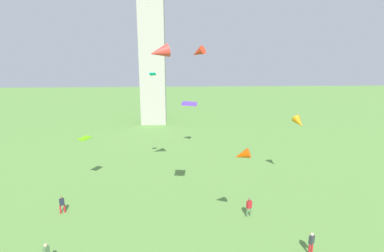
{
  "coord_description": "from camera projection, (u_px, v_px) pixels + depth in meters",
  "views": [
    {
      "loc": [
        -0.97,
        -8.15,
        13.75
      ],
      "look_at": [
        0.29,
        16.11,
        7.91
      ],
      "focal_mm": 28.48,
      "sensor_mm": 36.0,
      "label": 1
    }
  ],
  "objects": [
    {
      "name": "kite_flying_4",
      "position": [
        242.0,
        155.0,
        21.65
      ],
      "size": [
        1.45,
        1.12,
        1.11
      ],
      "rotation": [
        0.0,
        0.0,
        4.4
      ],
      "color": "#ED4E06"
    },
    {
      "name": "kite_flying_2",
      "position": [
        153.0,
        74.0,
        31.79
      ],
      "size": [
        0.72,
        0.91,
        0.42
      ],
      "rotation": [
        0.0,
        0.0,
        1.47
      ],
      "color": "#04B9B7"
    },
    {
      "name": "kite_flying_6",
      "position": [
        299.0,
        122.0,
        31.6
      ],
      "size": [
        1.3,
        1.73,
        1.41
      ],
      "rotation": [
        0.0,
        0.0,
        0.28
      ],
      "color": "orange"
    },
    {
      "name": "kite_flying_0",
      "position": [
        189.0,
        104.0,
        24.7
      ],
      "size": [
        1.37,
        1.85,
        0.19
      ],
      "rotation": [
        0.0,
        0.0,
        4.62
      ],
      "color": "#6235F1"
    },
    {
      "name": "kite_flying_1",
      "position": [
        198.0,
        52.0,
        35.08
      ],
      "size": [
        2.07,
        1.91,
        1.58
      ],
      "rotation": [
        0.0,
        0.0,
        4.08
      ],
      "color": "red"
    },
    {
      "name": "person_1",
      "position": [
        249.0,
        206.0,
        26.07
      ],
      "size": [
        0.51,
        0.43,
        1.7
      ],
      "rotation": [
        0.0,
        0.0,
        3.64
      ],
      "color": "#51754C",
      "rests_on": "ground_plane"
    },
    {
      "name": "person_4",
      "position": [
        62.0,
        204.0,
        26.67
      ],
      "size": [
        0.47,
        0.39,
        1.57
      ],
      "rotation": [
        0.0,
        0.0,
        3.58
      ],
      "color": "red",
      "rests_on": "ground_plane"
    },
    {
      "name": "person_0",
      "position": [
        311.0,
        242.0,
        21.3
      ],
      "size": [
        0.47,
        0.43,
        1.58
      ],
      "rotation": [
        0.0,
        0.0,
        0.64
      ],
      "color": "red",
      "rests_on": "ground_plane"
    },
    {
      "name": "kite_flying_5",
      "position": [
        159.0,
        52.0,
        28.16
      ],
      "size": [
        2.29,
        1.89,
        1.58
      ],
      "rotation": [
        0.0,
        0.0,
        5.08
      ],
      "color": "#E53B33"
    },
    {
      "name": "kite_flying_3",
      "position": [
        85.0,
        138.0,
        31.31
      ],
      "size": [
        1.35,
        1.52,
        0.22
      ],
      "rotation": [
        0.0,
        0.0,
        1.09
      ],
      "color": "#5BC00D"
    }
  ]
}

